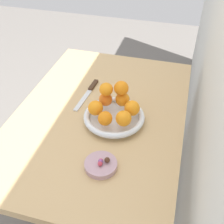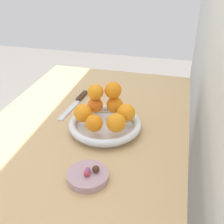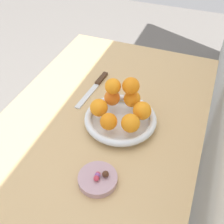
{
  "view_description": "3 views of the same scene",
  "coord_description": "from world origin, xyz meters",
  "px_view_note": "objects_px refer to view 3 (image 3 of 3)",
  "views": [
    {
      "loc": [
        0.93,
        0.31,
        1.56
      ],
      "look_at": [
        0.05,
        0.07,
        0.8
      ],
      "focal_mm": 45.0,
      "sensor_mm": 36.0,
      "label": 1
    },
    {
      "loc": [
        0.88,
        0.31,
        1.32
      ],
      "look_at": [
        0.04,
        0.1,
        0.82
      ],
      "focal_mm": 45.0,
      "sensor_mm": 36.0,
      "label": 2
    },
    {
      "loc": [
        0.74,
        0.31,
        1.48
      ],
      "look_at": [
        0.06,
        0.05,
        0.81
      ],
      "focal_mm": 45.0,
      "sensor_mm": 36.0,
      "label": 3
    }
  ],
  "objects_px": {
    "dining_table": "(106,128)",
    "orange_3": "(109,121)",
    "orange_0": "(132,99)",
    "orange_4": "(130,123)",
    "orange_5": "(142,111)",
    "fruit_bowl": "(120,120)",
    "orange_7": "(131,86)",
    "candy_ball_0": "(105,174)",
    "orange_6": "(113,86)",
    "candy_ball_3": "(96,178)",
    "orange_1": "(112,98)",
    "orange_2": "(100,108)",
    "candy_ball_1": "(97,175)",
    "candy_dish": "(98,179)",
    "candy_ball_2": "(98,174)",
    "knife": "(95,86)"
  },
  "relations": [
    {
      "from": "candy_ball_1",
      "to": "knife",
      "type": "bearing_deg",
      "value": -155.4
    },
    {
      "from": "candy_dish",
      "to": "orange_5",
      "type": "relative_size",
      "value": 1.82
    },
    {
      "from": "orange_7",
      "to": "candy_ball_0",
      "type": "bearing_deg",
      "value": 4.94
    },
    {
      "from": "orange_1",
      "to": "orange_4",
      "type": "relative_size",
      "value": 0.92
    },
    {
      "from": "fruit_bowl",
      "to": "orange_0",
      "type": "relative_size",
      "value": 4.19
    },
    {
      "from": "orange_3",
      "to": "candy_ball_1",
      "type": "xyz_separation_m",
      "value": [
        0.19,
        0.04,
        -0.04
      ]
    },
    {
      "from": "candy_ball_1",
      "to": "orange_5",
      "type": "bearing_deg",
      "value": 169.2
    },
    {
      "from": "orange_2",
      "to": "orange_4",
      "type": "relative_size",
      "value": 0.99
    },
    {
      "from": "candy_ball_3",
      "to": "orange_0",
      "type": "bearing_deg",
      "value": -179.66
    },
    {
      "from": "candy_ball_0",
      "to": "orange_4",
      "type": "bearing_deg",
      "value": 176.14
    },
    {
      "from": "orange_1",
      "to": "dining_table",
      "type": "bearing_deg",
      "value": -57.44
    },
    {
      "from": "orange_5",
      "to": "orange_6",
      "type": "relative_size",
      "value": 1.13
    },
    {
      "from": "orange_4",
      "to": "orange_2",
      "type": "bearing_deg",
      "value": -105.38
    },
    {
      "from": "orange_5",
      "to": "candy_ball_3",
      "type": "xyz_separation_m",
      "value": [
        0.29,
        -0.05,
        -0.04
      ]
    },
    {
      "from": "knife",
      "to": "candy_ball_0",
      "type": "bearing_deg",
      "value": 27.51
    },
    {
      "from": "orange_5",
      "to": "fruit_bowl",
      "type": "bearing_deg",
      "value": -74.87
    },
    {
      "from": "candy_ball_1",
      "to": "candy_ball_3",
      "type": "xyz_separation_m",
      "value": [
        0.01,
        0.0,
        0.0
      ]
    },
    {
      "from": "candy_dish",
      "to": "candy_ball_2",
      "type": "height_order",
      "value": "candy_ball_2"
    },
    {
      "from": "fruit_bowl",
      "to": "orange_4",
      "type": "xyz_separation_m",
      "value": [
        0.05,
        0.05,
        0.05
      ]
    },
    {
      "from": "orange_2",
      "to": "candy_ball_3",
      "type": "relative_size",
      "value": 3.62
    },
    {
      "from": "fruit_bowl",
      "to": "orange_4",
      "type": "relative_size",
      "value": 4.07
    },
    {
      "from": "orange_6",
      "to": "candy_ball_1",
      "type": "distance_m",
      "value": 0.33
    },
    {
      "from": "orange_0",
      "to": "candy_ball_1",
      "type": "bearing_deg",
      "value": 0.11
    },
    {
      "from": "orange_6",
      "to": "knife",
      "type": "relative_size",
      "value": 0.23
    },
    {
      "from": "candy_ball_3",
      "to": "orange_3",
      "type": "bearing_deg",
      "value": -168.78
    },
    {
      "from": "candy_ball_1",
      "to": "candy_ball_2",
      "type": "height_order",
      "value": "candy_ball_1"
    },
    {
      "from": "candy_ball_1",
      "to": "candy_ball_0",
      "type": "bearing_deg",
      "value": 117.9
    },
    {
      "from": "orange_5",
      "to": "candy_ball_2",
      "type": "height_order",
      "value": "orange_5"
    },
    {
      "from": "dining_table",
      "to": "orange_2",
      "type": "relative_size",
      "value": 16.95
    },
    {
      "from": "orange_1",
      "to": "orange_6",
      "type": "height_order",
      "value": "orange_6"
    },
    {
      "from": "orange_6",
      "to": "orange_5",
      "type": "bearing_deg",
      "value": 77.48
    },
    {
      "from": "orange_4",
      "to": "candy_ball_3",
      "type": "xyz_separation_m",
      "value": [
        0.22,
        -0.03,
        -0.04
      ]
    },
    {
      "from": "orange_1",
      "to": "candy_ball_2",
      "type": "xyz_separation_m",
      "value": [
        0.31,
        0.07,
        -0.04
      ]
    },
    {
      "from": "dining_table",
      "to": "orange_3",
      "type": "distance_m",
      "value": 0.2
    },
    {
      "from": "candy_ball_0",
      "to": "orange_5",
      "type": "bearing_deg",
      "value": 173.19
    },
    {
      "from": "orange_4",
      "to": "dining_table",
      "type": "bearing_deg",
      "value": -125.18
    },
    {
      "from": "orange_0",
      "to": "candy_ball_2",
      "type": "xyz_separation_m",
      "value": [
        0.33,
        0.0,
        -0.04
      ]
    },
    {
      "from": "orange_0",
      "to": "orange_4",
      "type": "bearing_deg",
      "value": 15.61
    },
    {
      "from": "candy_ball_0",
      "to": "candy_ball_3",
      "type": "xyz_separation_m",
      "value": [
        0.02,
        -0.02,
        -0.0
      ]
    },
    {
      "from": "orange_5",
      "to": "knife",
      "type": "relative_size",
      "value": 0.26
    },
    {
      "from": "dining_table",
      "to": "candy_dish",
      "type": "xyz_separation_m",
      "value": [
        0.3,
        0.1,
        0.1
      ]
    },
    {
      "from": "orange_7",
      "to": "candy_ball_2",
      "type": "relative_size",
      "value": 3.91
    },
    {
      "from": "orange_3",
      "to": "candy_ball_0",
      "type": "xyz_separation_m",
      "value": [
        0.18,
        0.06,
        -0.04
      ]
    },
    {
      "from": "dining_table",
      "to": "candy_ball_3",
      "type": "xyz_separation_m",
      "value": [
        0.31,
        0.1,
        0.12
      ]
    },
    {
      "from": "orange_2",
      "to": "orange_7",
      "type": "height_order",
      "value": "orange_7"
    },
    {
      "from": "candy_ball_1",
      "to": "candy_dish",
      "type": "bearing_deg",
      "value": -115.32
    },
    {
      "from": "orange_1",
      "to": "knife",
      "type": "distance_m",
      "value": 0.18
    },
    {
      "from": "fruit_bowl",
      "to": "candy_ball_1",
      "type": "bearing_deg",
      "value": 4.33
    },
    {
      "from": "orange_0",
      "to": "orange_1",
      "type": "distance_m",
      "value": 0.07
    },
    {
      "from": "candy_dish",
      "to": "orange_6",
      "type": "distance_m",
      "value": 0.34
    }
  ]
}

